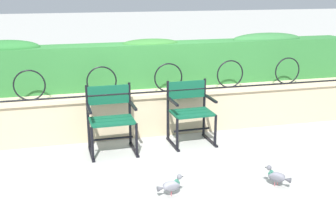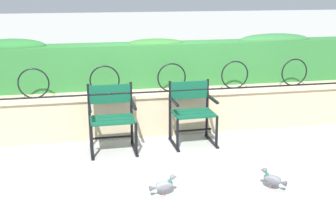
{
  "view_description": "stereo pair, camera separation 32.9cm",
  "coord_description": "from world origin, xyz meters",
  "px_view_note": "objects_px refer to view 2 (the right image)",
  "views": [
    {
      "loc": [
        -1.37,
        -4.96,
        2.12
      ],
      "look_at": [
        0.0,
        0.13,
        0.55
      ],
      "focal_mm": 45.82,
      "sensor_mm": 36.0,
      "label": 1
    },
    {
      "loc": [
        -1.04,
        -5.03,
        2.12
      ],
      "look_at": [
        0.0,
        0.13,
        0.55
      ],
      "focal_mm": 45.82,
      "sensor_mm": 36.0,
      "label": 2
    }
  ],
  "objects_px": {
    "park_chair_right": "(192,110)",
    "pigeon_near_chairs": "(164,186)",
    "park_chair_left": "(112,116)",
    "pigeon_far_side": "(273,179)"
  },
  "relations": [
    {
      "from": "park_chair_left",
      "to": "pigeon_near_chairs",
      "type": "distance_m",
      "value": 1.52
    },
    {
      "from": "park_chair_right",
      "to": "pigeon_near_chairs",
      "type": "xyz_separation_m",
      "value": [
        -0.68,
        -1.48,
        -0.35
      ]
    },
    {
      "from": "park_chair_left",
      "to": "pigeon_far_side",
      "type": "distance_m",
      "value": 2.22
    },
    {
      "from": "park_chair_left",
      "to": "pigeon_near_chairs",
      "type": "xyz_separation_m",
      "value": [
        0.42,
        -1.42,
        -0.35
      ]
    },
    {
      "from": "park_chair_right",
      "to": "pigeon_near_chairs",
      "type": "height_order",
      "value": "park_chair_right"
    },
    {
      "from": "pigeon_far_side",
      "to": "park_chair_left",
      "type": "bearing_deg",
      "value": 136.63
    },
    {
      "from": "park_chair_left",
      "to": "pigeon_far_side",
      "type": "relative_size",
      "value": 3.73
    },
    {
      "from": "pigeon_near_chairs",
      "to": "pigeon_far_side",
      "type": "xyz_separation_m",
      "value": [
        1.18,
        -0.09,
        0.0
      ]
    },
    {
      "from": "park_chair_left",
      "to": "pigeon_far_side",
      "type": "xyz_separation_m",
      "value": [
        1.6,
        -1.51,
        -0.35
      ]
    },
    {
      "from": "park_chair_right",
      "to": "pigeon_far_side",
      "type": "relative_size",
      "value": 3.64
    }
  ]
}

